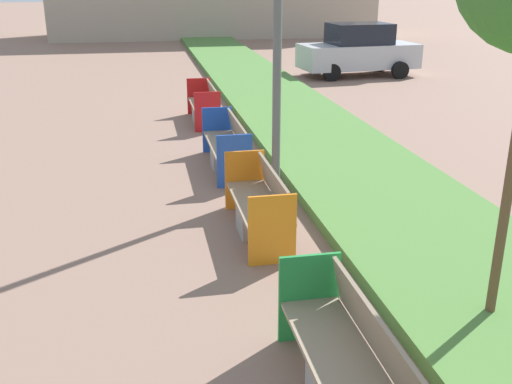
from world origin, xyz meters
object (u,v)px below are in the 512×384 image
Objects in this scene: bench_red_frame at (205,108)px; parked_car_distant at (358,50)px; bench_green_frame at (350,375)px; bench_orange_frame at (260,209)px; bench_blue_frame at (227,149)px.

parked_car_distant is at bearing 44.50° from bench_red_frame.
bench_green_frame is 1.13× the size of bench_orange_frame.
bench_orange_frame is at bearing -120.56° from parked_car_distant.
bench_red_frame is at bearing 90.00° from bench_orange_frame.
bench_blue_frame is at bearing -127.11° from parked_car_distant.
bench_red_frame is (-0.00, 10.80, -0.01)m from bench_green_frame.
bench_blue_frame is at bearing -89.95° from bench_red_frame.
bench_orange_frame is 6.98m from bench_red_frame.
parked_car_distant is (6.26, 10.00, 0.54)m from bench_blue_frame.
bench_blue_frame is (0.00, 6.95, 0.00)m from bench_green_frame.
bench_green_frame and bench_red_frame have the same top height.
bench_green_frame is at bearing -89.98° from bench_red_frame.
bench_orange_frame is at bearing 90.05° from bench_green_frame.
bench_blue_frame and bench_red_frame have the same top height.
parked_car_distant is at bearing 57.95° from bench_blue_frame.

